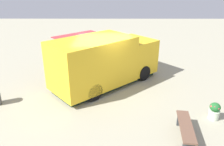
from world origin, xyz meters
name	(u,v)px	position (x,y,z in m)	size (l,w,h in m)	color
ground_plane	(105,87)	(0.00, 0.00, 0.00)	(40.00, 40.00, 0.00)	#A29D85
food_truck	(104,62)	(0.37, 0.01, 1.13)	(5.08, 5.38, 2.35)	yellow
person_customer	(58,56)	(3.55, 3.02, 0.34)	(0.68, 0.76, 0.90)	navy
planter_flowering_near	(145,55)	(3.80, -2.43, 0.36)	(0.48, 0.48, 0.70)	#BC8145
planter_flowering_far	(214,111)	(-2.61, -4.08, 0.33)	(0.40, 0.40, 0.65)	beige
plaza_bench	(186,128)	(-3.71, -2.70, 0.38)	(1.75, 0.65, 0.51)	brown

